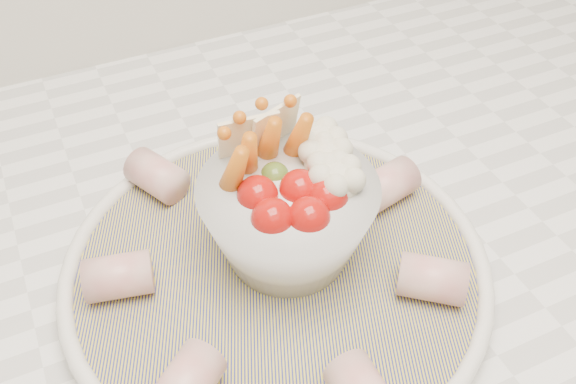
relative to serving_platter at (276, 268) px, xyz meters
name	(u,v)px	position (x,y,z in m)	size (l,w,h in m)	color
serving_platter	(276,268)	(0.00, 0.00, 0.00)	(0.41, 0.41, 0.02)	navy
veggie_bowl	(289,210)	(0.01, 0.01, 0.05)	(0.13, 0.13, 0.11)	silver
cured_meat_rolls	(274,251)	(0.00, 0.00, 0.02)	(0.27, 0.29, 0.03)	#BC5756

